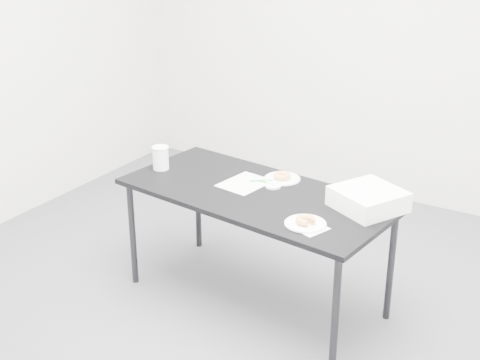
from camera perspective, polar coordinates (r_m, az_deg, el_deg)
The scene contains 14 objects.
floor at distance 4.09m, azimuth -1.20°, elevation -10.22°, with size 4.00×4.00×0.00m, color #47474C.
wall_back at distance 5.31m, azimuth 10.63°, elevation 12.81°, with size 4.00×0.02×2.70m, color silver.
table at distance 3.79m, azimuth 1.38°, elevation -1.76°, with size 1.62×0.90×0.71m.
scorecard at distance 3.88m, azimuth 0.41°, elevation -0.27°, with size 0.23×0.29×0.00m, color white.
logo_patch at distance 3.91m, azimuth 2.15°, elevation -0.11°, with size 0.05×0.05×0.00m, color green.
pen at distance 3.91m, azimuth 1.83°, elevation -0.05°, with size 0.01×0.01×0.13m, color #0C8C4B.
napkin at distance 3.37m, azimuth 5.99°, elevation -4.09°, with size 0.15×0.15×0.00m, color white.
plate_near at distance 3.41m, azimuth 5.60°, elevation -3.73°, with size 0.21×0.21×0.01m, color white.
donut_near at distance 3.40m, azimuth 5.61°, elevation -3.43°, with size 0.10×0.10×0.03m, color #E39148.
plate_far at distance 3.95m, azimuth 3.62°, elevation 0.11°, with size 0.22×0.22×0.01m, color white.
donut_far at distance 3.94m, azimuth 3.63°, elevation 0.37°, with size 0.10×0.10×0.03m, color #E39148.
coffee_cup at distance 4.10m, azimuth -6.79°, elevation 1.89°, with size 0.10×0.10×0.15m, color white.
cup_lid at distance 3.84m, azimuth 2.84°, elevation -0.52°, with size 0.09×0.09×0.01m, color white.
bakery_box at distance 3.61m, azimuth 10.89°, elevation -1.60°, with size 0.32×0.32×0.11m, color white.
Camera 1 is at (1.86, -2.90, 2.21)m, focal length 50.00 mm.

